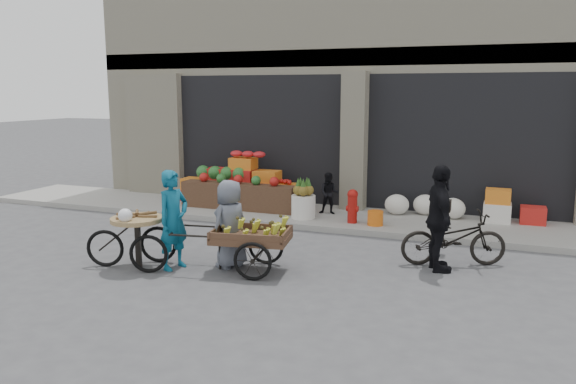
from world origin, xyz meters
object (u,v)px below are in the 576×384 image
at_px(vendor_woman, 173,220).
at_px(bicycle, 453,238).
at_px(pineapple_bin, 303,207).
at_px(seated_person, 329,193).
at_px(vendor_grey, 230,224).
at_px(banana_cart, 248,234).
at_px(tricycle_cart, 137,234).
at_px(orange_bucket, 375,218).
at_px(cyclist, 439,218).
at_px(fire_hydrant, 352,205).

xyz_separation_m(vendor_woman, bicycle, (4.19, 1.79, -0.35)).
relative_size(pineapple_bin, vendor_woman, 0.32).
xyz_separation_m(seated_person, vendor_grey, (-0.50, -3.90, 0.14)).
relative_size(pineapple_bin, banana_cart, 0.24).
xyz_separation_m(tricycle_cart, vendor_grey, (1.40, 0.56, 0.16)).
relative_size(orange_bucket, cyclist, 0.19).
bearing_deg(vendor_grey, seated_person, -167.18).
relative_size(fire_hydrant, bicycle, 0.41).
height_order(bicycle, cyclist, cyclist).
bearing_deg(banana_cart, orange_bucket, 58.68).
relative_size(fire_hydrant, cyclist, 0.41).
height_order(fire_hydrant, bicycle, bicycle).
relative_size(orange_bucket, tricycle_cart, 0.22).
xyz_separation_m(orange_bucket, seated_person, (-1.20, 0.70, 0.31)).
distance_m(pineapple_bin, banana_cart, 3.42).
height_order(seated_person, banana_cart, seated_person).
xyz_separation_m(vendor_grey, cyclist, (3.18, 1.00, 0.13)).
height_order(fire_hydrant, banana_cart, banana_cart).
distance_m(banana_cart, vendor_grey, 0.40).
xyz_separation_m(fire_hydrant, banana_cart, (-0.83, -3.35, 0.12)).
bearing_deg(seated_person, vendor_grey, -107.31).
height_order(fire_hydrant, tricycle_cart, tricycle_cart).
relative_size(seated_person, cyclist, 0.54).
height_order(vendor_grey, bicycle, vendor_grey).
relative_size(seated_person, vendor_grey, 0.64).
height_order(pineapple_bin, vendor_woman, vendor_woman).
xyz_separation_m(seated_person, tricycle_cart, (-1.90, -4.46, -0.02)).
height_order(seated_person, bicycle, seated_person).
bearing_deg(cyclist, fire_hydrant, 21.22).
bearing_deg(cyclist, orange_bucket, 13.80).
bearing_deg(bicycle, fire_hydrant, 29.55).
xyz_separation_m(banana_cart, tricycle_cart, (-1.77, -0.46, -0.05)).
distance_m(fire_hydrant, seated_person, 0.96).
height_order(pineapple_bin, bicycle, bicycle).
bearing_deg(fire_hydrant, orange_bucket, -5.71).
bearing_deg(tricycle_cart, seated_person, 48.86).
xyz_separation_m(fire_hydrant, tricycle_cart, (-2.60, -3.81, 0.06)).
height_order(pineapple_bin, banana_cart, banana_cart).
distance_m(vendor_woman, tricycle_cart, 0.66).
relative_size(pineapple_bin, fire_hydrant, 0.73).
relative_size(pineapple_bin, seated_person, 0.56).
relative_size(fire_hydrant, vendor_woman, 0.44).
xyz_separation_m(fire_hydrant, orange_bucket, (0.50, -0.05, -0.23)).
height_order(orange_bucket, vendor_grey, vendor_grey).
height_order(fire_hydrant, vendor_woman, vendor_woman).
xyz_separation_m(vendor_woman, vendor_grey, (0.81, 0.39, -0.08)).
distance_m(seated_person, banana_cart, 4.01).
relative_size(seated_person, tricycle_cart, 0.64).
bearing_deg(cyclist, vendor_woman, 89.06).
relative_size(orange_bucket, seated_person, 0.34).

